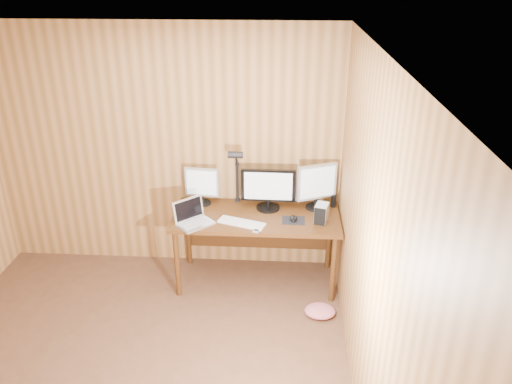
# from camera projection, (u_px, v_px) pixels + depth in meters

# --- Properties ---
(room_shell) EXTENTS (4.00, 4.00, 4.00)m
(room_shell) POSITION_uv_depth(u_px,v_px,m) (95.00, 259.00, 3.17)
(room_shell) COLOR brown
(room_shell) RESTS_ON ground
(desk) EXTENTS (1.60, 0.70, 0.75)m
(desk) POSITION_uv_depth(u_px,v_px,m) (257.00, 223.00, 4.92)
(desk) COLOR #4B290F
(desk) RESTS_ON floor
(monitor_center) EXTENTS (0.53, 0.23, 0.41)m
(monitor_center) POSITION_uv_depth(u_px,v_px,m) (268.00, 189.00, 4.84)
(monitor_center) COLOR black
(monitor_center) RESTS_ON desk
(monitor_left) EXTENTS (0.34, 0.16, 0.39)m
(monitor_left) POSITION_uv_depth(u_px,v_px,m) (202.00, 185.00, 4.94)
(monitor_left) COLOR black
(monitor_left) RESTS_ON desk
(monitor_right) EXTENTS (0.39, 0.19, 0.46)m
(monitor_right) POSITION_uv_depth(u_px,v_px,m) (317.00, 185.00, 4.84)
(monitor_right) COLOR black
(monitor_right) RESTS_ON desk
(laptop) EXTENTS (0.40, 0.39, 0.23)m
(laptop) POSITION_uv_depth(u_px,v_px,m) (192.00, 218.00, 4.64)
(laptop) COLOR silver
(laptop) RESTS_ON desk
(keyboard) EXTENTS (0.47, 0.27, 0.02)m
(keyboard) POSITION_uv_depth(u_px,v_px,m) (242.00, 223.00, 4.64)
(keyboard) COLOR white
(keyboard) RESTS_ON desk
(mousepad) EXTENTS (0.21, 0.18, 0.00)m
(mousepad) POSITION_uv_depth(u_px,v_px,m) (293.00, 220.00, 4.70)
(mousepad) COLOR black
(mousepad) RESTS_ON desk
(mouse) EXTENTS (0.09, 0.12, 0.04)m
(mouse) POSITION_uv_depth(u_px,v_px,m) (293.00, 218.00, 4.69)
(mouse) COLOR black
(mouse) RESTS_ON mousepad
(hard_drive) EXTENTS (0.15, 0.18, 0.18)m
(hard_drive) POSITION_uv_depth(u_px,v_px,m) (321.00, 213.00, 4.65)
(hard_drive) COLOR silver
(hard_drive) RESTS_ON desk
(phone) EXTENTS (0.07, 0.12, 0.01)m
(phone) POSITION_uv_depth(u_px,v_px,m) (257.00, 230.00, 4.53)
(phone) COLOR silver
(phone) RESTS_ON desk
(speaker) EXTENTS (0.05, 0.05, 0.12)m
(speaker) POSITION_uv_depth(u_px,v_px,m) (334.00, 201.00, 4.94)
(speaker) COLOR black
(speaker) RESTS_ON desk
(desk_lamp) EXTENTS (0.14, 0.21, 0.63)m
(desk_lamp) POSITION_uv_depth(u_px,v_px,m) (236.00, 169.00, 4.86)
(desk_lamp) COLOR black
(desk_lamp) RESTS_ON desk
(fabric_pile) EXTENTS (0.34, 0.31, 0.09)m
(fabric_pile) POSITION_uv_depth(u_px,v_px,m) (320.00, 311.00, 4.59)
(fabric_pile) COLOR #D46672
(fabric_pile) RESTS_ON floor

